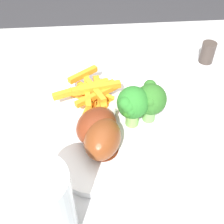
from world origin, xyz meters
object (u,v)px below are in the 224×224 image
Objects in this scene: broccoli_floret_back at (150,99)px; broccoli_floret_middle at (131,106)px; dining_table at (152,184)px; chicken_drumstick_far at (103,137)px; carrot_fries_pile at (92,96)px; chicken_drumstick_near at (98,124)px; broccoli_floret_front at (133,104)px; water_glass at (44,209)px; pepper_shaker at (208,52)px; dinner_plate at (112,123)px.

broccoli_floret_middle is at bearing 17.06° from broccoli_floret_back.
chicken_drumstick_far is at bearing 1.28° from dining_table.
chicken_drumstick_far is (-0.01, 0.10, 0.01)m from carrot_fries_pile.
chicken_drumstick_near is (0.05, 0.02, -0.02)m from broccoli_floret_middle.
dining_table is at bearing 134.58° from broccoli_floret_middle.
water_glass is at bearing 53.16° from broccoli_floret_front.
dining_table is 0.17m from chicken_drumstick_near.
broccoli_floret_front is 0.20m from water_glass.
pepper_shaker is at bearing -140.30° from chicken_drumstick_near.
broccoli_floret_back is at bearing 178.79° from dinner_plate.
chicken_drumstick_near is (0.08, 0.03, -0.02)m from broccoli_floret_back.
pepper_shaker is at bearing -153.21° from carrot_fries_pile.
water_glass is at bearing 58.61° from chicken_drumstick_far.
broccoli_floret_back is 1.53× the size of pepper_shaker.
pepper_shaker is (-0.25, -0.13, -0.00)m from carrot_fries_pile.
pepper_shaker is (-0.31, -0.35, -0.04)m from water_glass.
broccoli_floret_back is (-0.03, -0.01, 0.00)m from broccoli_floret_middle.
chicken_drumstick_near is at bearing 16.40° from broccoli_floret_front.
chicken_drumstick_near reaches higher than pepper_shaker.
dining_table is at bearing 134.67° from carrot_fries_pile.
carrot_fries_pile is at bearing -43.90° from broccoli_floret_front.
carrot_fries_pile is 0.28m from pepper_shaker.
pepper_shaker is (-0.24, -0.23, -0.01)m from chicken_drumstick_far.
water_glass is (0.12, 0.16, 0.00)m from broccoli_floret_front.
broccoli_floret_middle is at bearing 134.72° from carrot_fries_pile.
dining_table is 0.14m from dinner_plate.
carrot_fries_pile reaches higher than pepper_shaker.
carrot_fries_pile reaches higher than dinner_plate.
broccoli_floret_back reaches higher than broccoli_floret_middle.
water_glass is 0.47m from pepper_shaker.
pepper_shaker is at bearing -135.92° from broccoli_floret_middle.
broccoli_floret_front is at bearing 136.10° from carrot_fries_pile.
carrot_fries_pile is (0.03, -0.05, 0.02)m from dinner_plate.
dinner_plate is at bearing -20.13° from broccoli_floret_front.
dining_table is 0.17m from chicken_drumstick_far.
carrot_fries_pile is 3.20× the size of pepper_shaker.
chicken_drumstick_near is at bearing 17.69° from broccoli_floret_back.
dining_table is 0.20m from carrot_fries_pile.
chicken_drumstick_far reaches higher than dinner_plate.
broccoli_floret_front reaches higher than dining_table.
broccoli_floret_front is 1.05× the size of broccoli_floret_back.
broccoli_floret_middle is 0.52× the size of chicken_drumstick_far.
chicken_drumstick_near is 1.01× the size of water_glass.
dining_table is 8.78× the size of water_glass.
dinner_plate is 6.14× the size of pepper_shaker.
dining_table is at bearing 142.64° from dinner_plate.
carrot_fries_pile is at bearing 26.79° from pepper_shaker.
broccoli_floret_front reaches higher than dinner_plate.
carrot_fries_pile is (0.06, -0.06, -0.03)m from broccoli_floret_middle.
chicken_drumstick_far reaches higher than pepper_shaker.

